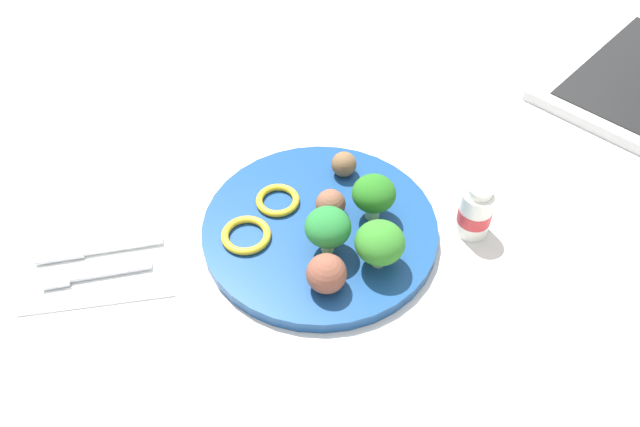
# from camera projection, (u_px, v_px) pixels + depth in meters

# --- Properties ---
(ground_plane) EXTENTS (4.00, 4.00, 0.00)m
(ground_plane) POSITION_uv_depth(u_px,v_px,m) (320.00, 234.00, 0.79)
(ground_plane) COLOR silver
(plate) EXTENTS (0.28, 0.28, 0.02)m
(plate) POSITION_uv_depth(u_px,v_px,m) (320.00, 229.00, 0.79)
(plate) COLOR navy
(plate) RESTS_ON ground_plane
(broccoli_floret_mid_right) EXTENTS (0.05, 0.05, 0.06)m
(broccoli_floret_mid_right) POSITION_uv_depth(u_px,v_px,m) (329.00, 227.00, 0.73)
(broccoli_floret_mid_right) COLOR #9EC56F
(broccoli_floret_mid_right) RESTS_ON plate
(broccoli_floret_far_rim) EXTENTS (0.06, 0.06, 0.06)m
(broccoli_floret_far_rim) POSITION_uv_depth(u_px,v_px,m) (380.00, 243.00, 0.72)
(broccoli_floret_far_rim) COLOR #91B77D
(broccoli_floret_far_rim) RESTS_ON plate
(broccoli_floret_center) EXTENTS (0.05, 0.05, 0.06)m
(broccoli_floret_center) POSITION_uv_depth(u_px,v_px,m) (374.00, 195.00, 0.76)
(broccoli_floret_center) COLOR #90BF80
(broccoli_floret_center) RESTS_ON plate
(meatball_back_right) EXTENTS (0.03, 0.03, 0.03)m
(meatball_back_right) POSITION_uv_depth(u_px,v_px,m) (344.00, 164.00, 0.83)
(meatball_back_right) COLOR brown
(meatball_back_right) RESTS_ON plate
(meatball_near_rim) EXTENTS (0.04, 0.04, 0.04)m
(meatball_near_rim) POSITION_uv_depth(u_px,v_px,m) (326.00, 274.00, 0.71)
(meatball_near_rim) COLOR brown
(meatball_near_rim) RESTS_ON plate
(meatball_front_right) EXTENTS (0.04, 0.04, 0.04)m
(meatball_front_right) POSITION_uv_depth(u_px,v_px,m) (331.00, 204.00, 0.78)
(meatball_front_right) COLOR brown
(meatball_front_right) RESTS_ON plate
(pepper_ring_far_rim) EXTENTS (0.06, 0.06, 0.01)m
(pepper_ring_far_rim) POSITION_uv_depth(u_px,v_px,m) (246.00, 234.00, 0.77)
(pepper_ring_far_rim) COLOR yellow
(pepper_ring_far_rim) RESTS_ON plate
(pepper_ring_front_left) EXTENTS (0.07, 0.07, 0.01)m
(pepper_ring_front_left) POSITION_uv_depth(u_px,v_px,m) (278.00, 200.00, 0.80)
(pepper_ring_front_left) COLOR gold
(pepper_ring_front_left) RESTS_ON plate
(napkin) EXTENTS (0.18, 0.13, 0.01)m
(napkin) POSITION_uv_depth(u_px,v_px,m) (100.00, 263.00, 0.76)
(napkin) COLOR white
(napkin) RESTS_ON ground_plane
(fork) EXTENTS (0.12, 0.02, 0.01)m
(fork) POSITION_uv_depth(u_px,v_px,m) (91.00, 274.00, 0.74)
(fork) COLOR silver
(fork) RESTS_ON napkin
(knife) EXTENTS (0.15, 0.02, 0.01)m
(knife) POSITION_uv_depth(u_px,v_px,m) (93.00, 249.00, 0.77)
(knife) COLOR white
(knife) RESTS_ON napkin
(yogurt_bottle) EXTENTS (0.04, 0.04, 0.07)m
(yogurt_bottle) POSITION_uv_depth(u_px,v_px,m) (475.00, 212.00, 0.77)
(yogurt_bottle) COLOR white
(yogurt_bottle) RESTS_ON ground_plane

